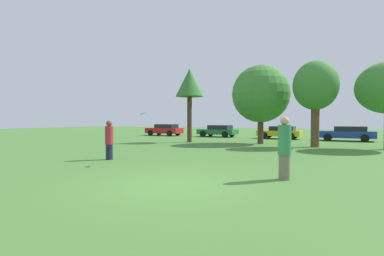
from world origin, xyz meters
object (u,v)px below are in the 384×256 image
at_px(parked_car_blue, 347,133).
at_px(person_catcher, 284,148).
at_px(person_thrower, 109,140).
at_px(tree_0, 189,84).
at_px(parked_car_yellow, 280,132).
at_px(tree_1, 261,94).
at_px(frisbee, 144,113).
at_px(tree_2, 315,87).
at_px(parked_car_green, 218,131).
at_px(parked_car_red, 165,130).

bearing_deg(parked_car_blue, person_catcher, 86.44).
bearing_deg(person_catcher, person_thrower, 0.00).
bearing_deg(tree_0, parked_car_blue, 33.55).
bearing_deg(parked_car_yellow, tree_1, 90.68).
height_order(frisbee, parked_car_yellow, frisbee).
bearing_deg(tree_2, tree_0, -179.95).
xyz_separation_m(frisbee, tree_0, (-3.80, 10.83, 2.61)).
xyz_separation_m(parked_car_green, parked_car_blue, (11.96, -0.67, -0.00)).
bearing_deg(parked_car_green, tree_0, 98.48).
relative_size(parked_car_yellow, parked_car_blue, 0.91).
height_order(person_catcher, tree_0, tree_0).
bearing_deg(parked_car_red, parked_car_green, -173.04).
bearing_deg(parked_car_green, tree_1, 134.14).
bearing_deg(parked_car_green, parked_car_blue, 179.18).
bearing_deg(parked_car_blue, parked_car_red, 1.90).
height_order(tree_2, parked_car_green, tree_2).
relative_size(frisbee, parked_car_blue, 0.07).
xyz_separation_m(person_thrower, tree_0, (-1.69, 10.52, 3.72)).
distance_m(frisbee, tree_0, 11.77).
bearing_deg(parked_car_red, parked_car_yellow, -176.94).
xyz_separation_m(tree_1, parked_car_green, (-6.24, 6.99, -3.00)).
relative_size(parked_car_red, parked_car_blue, 0.99).
xyz_separation_m(tree_1, parked_car_blue, (5.72, 6.32, -3.00)).
bearing_deg(parked_car_blue, parked_car_green, -0.82).
height_order(tree_1, tree_2, tree_1).
distance_m(parked_car_yellow, parked_car_blue, 5.53).
distance_m(person_catcher, frisbee, 5.49).
relative_size(person_catcher, tree_2, 0.33).
height_order(tree_2, parked_car_blue, tree_2).
distance_m(person_thrower, parked_car_red, 20.15).
xyz_separation_m(frisbee, parked_car_yellow, (1.78, 18.50, -1.34)).
distance_m(person_thrower, tree_2, 13.25).
height_order(tree_2, parked_car_red, tree_2).
relative_size(person_catcher, frisbee, 5.88).
relative_size(tree_0, parked_car_red, 1.33).
height_order(person_catcher, parked_car_yellow, person_catcher).
relative_size(person_thrower, parked_car_yellow, 0.43).
distance_m(frisbee, parked_car_red, 21.47).
xyz_separation_m(person_catcher, tree_0, (-9.16, 11.31, 3.68)).
distance_m(tree_1, tree_2, 3.91).
bearing_deg(person_catcher, tree_2, -83.89).
xyz_separation_m(parked_car_red, parked_car_blue, (18.39, -0.15, -0.04)).
relative_size(tree_2, parked_car_blue, 1.26).
distance_m(tree_1, parked_car_blue, 9.04).
height_order(tree_1, parked_car_blue, tree_1).
bearing_deg(parked_car_yellow, frisbee, 86.88).
distance_m(tree_0, parked_car_yellow, 10.27).
bearing_deg(parked_car_blue, person_thrower, 64.63).
bearing_deg(parked_car_yellow, parked_car_blue, 179.19).
xyz_separation_m(parked_car_green, parked_car_yellow, (6.44, -0.36, -0.02)).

